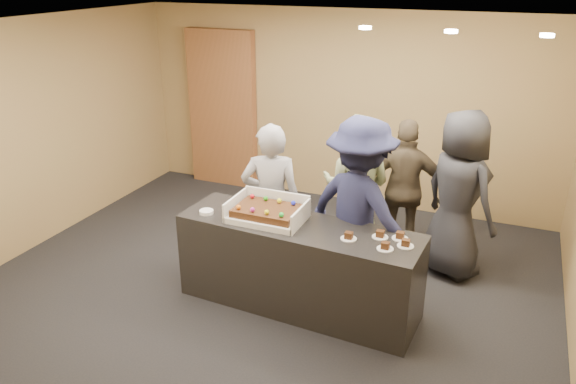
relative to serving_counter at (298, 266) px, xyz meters
The scene contains 17 objects.
room 1.08m from the serving_counter, 142.39° to the left, with size 6.04×6.00×2.70m.
serving_counter is the anchor object (origin of this frame).
storage_cabinet 3.71m from the serving_counter, 130.30° to the left, with size 1.08×0.15×2.37m, color brown.
cake_box 0.60m from the serving_counter, behind, with size 0.73×0.50×0.21m.
sheet_cake 0.64m from the serving_counter, behind, with size 0.62×0.43×0.12m.
plate_stack 1.07m from the serving_counter, behind, with size 0.14×0.14×0.04m, color white.
slice_a 0.72m from the serving_counter, 10.23° to the right, with size 0.15×0.15×0.07m.
slice_b 0.92m from the serving_counter, ahead, with size 0.15×0.15×0.07m.
slice_c 1.02m from the serving_counter, 10.28° to the right, with size 0.15×0.15×0.07m.
slice_d 1.08m from the serving_counter, ahead, with size 0.15×0.15×0.07m.
slice_e 1.14m from the serving_counter, ahead, with size 0.15×0.15×0.07m.
person_server_grey 0.79m from the serving_counter, 137.72° to the left, with size 0.64×0.42×1.75m, color gray.
person_sage_man 1.37m from the serving_counter, 81.28° to the left, with size 0.83×0.65×1.71m, color #9CAA7A.
person_navy_man 0.83m from the serving_counter, 43.36° to the left, with size 1.23×0.71×1.91m, color #1C1F40.
person_brown_extra 1.70m from the serving_counter, 64.18° to the left, with size 0.97×0.40×1.65m, color brown.
person_dark_suit 1.93m from the serving_counter, 44.40° to the left, with size 0.91×0.59×1.87m, color #222227.
ceiling_spotlights 2.64m from the serving_counter, 37.53° to the left, with size 1.72×0.12×0.03m.
Camera 1 is at (2.26, -4.91, 3.24)m, focal length 35.00 mm.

